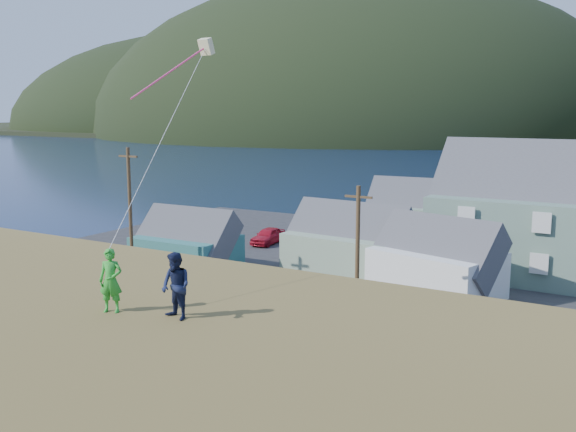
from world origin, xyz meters
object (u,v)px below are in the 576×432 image
object	(u,v)px
shed_palegreen_near	(349,243)
kite_flyer_navy	(176,286)
shed_teal	(187,243)
wharf	(467,219)
shed_white	(437,261)
kite_flyer_green	(111,281)
shed_palegreen_far	(424,212)

from	to	relation	value
shed_palegreen_near	kite_flyer_navy	world-z (taller)	kite_flyer_navy
shed_teal	kite_flyer_navy	world-z (taller)	kite_flyer_navy
wharf	kite_flyer_navy	bearing A→B (deg)	-82.35
shed_white	kite_flyer_green	xyz separation A→B (m)	(0.35, -29.10, 5.52)
shed_teal	shed_palegreen_near	bearing A→B (deg)	24.60
kite_flyer_navy	shed_palegreen_near	bearing A→B (deg)	120.63
shed_palegreen_far	shed_palegreen_near	bearing A→B (deg)	-96.64
shed_palegreen_near	kite_flyer_navy	xyz separation A→B (m)	(9.63, -31.08, 5.54)
wharf	shed_palegreen_far	xyz separation A→B (m)	(-1.00, -11.95, 2.29)
shed_palegreen_near	kite_flyer_green	distance (m)	32.91
shed_palegreen_near	shed_teal	bearing A→B (deg)	-150.25
wharf	shed_palegreen_far	distance (m)	12.21
wharf	shed_white	bearing A→B (deg)	-79.13
wharf	shed_teal	distance (m)	35.08
shed_teal	shed_palegreen_far	size ratio (longest dim) A/B	0.70
shed_white	shed_palegreen_far	bearing A→B (deg)	125.53
wharf	shed_palegreen_near	world-z (taller)	shed_palegreen_near
shed_white	kite_flyer_green	world-z (taller)	kite_flyer_green
shed_teal	shed_palegreen_far	world-z (taller)	shed_palegreen_far
shed_teal	shed_palegreen_near	distance (m)	12.34
shed_white	kite_flyer_green	size ratio (longest dim) A/B	5.59
shed_palegreen_near	shed_palegreen_far	bearing A→B (deg)	91.12
kite_flyer_navy	kite_flyer_green	bearing A→B (deg)	-154.06
shed_white	kite_flyer_navy	xyz separation A→B (m)	(2.15, -28.70, 5.53)
shed_palegreen_near	kite_flyer_green	bearing A→B (deg)	-71.91
shed_palegreen_far	kite_flyer_green	bearing A→B (deg)	-85.09
shed_white	kite_flyer_green	distance (m)	29.63
kite_flyer_green	kite_flyer_navy	world-z (taller)	kite_flyer_navy
shed_palegreen_far	shed_white	bearing A→B (deg)	-72.90
shed_palegreen_near	kite_flyer_green	world-z (taller)	kite_flyer_green
shed_palegreen_near	shed_palegreen_far	xyz separation A→B (m)	(0.80, 15.27, 0.24)
shed_palegreen_far	kite_flyer_navy	xyz separation A→B (m)	(8.84, -46.36, 5.30)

